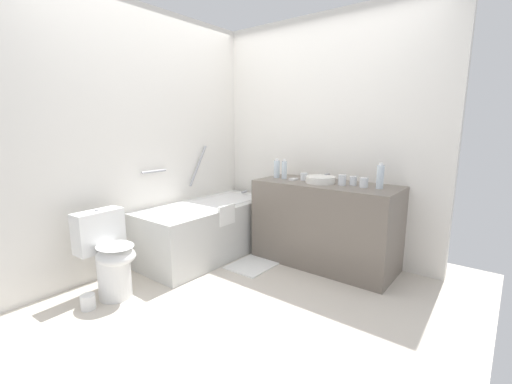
# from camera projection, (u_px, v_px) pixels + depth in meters

# --- Properties ---
(ground_plane) EXTENTS (3.62, 3.62, 0.00)m
(ground_plane) POSITION_uv_depth(u_px,v_px,m) (237.00, 291.00, 2.92)
(ground_plane) COLOR beige
(wall_back_tiled) EXTENTS (3.02, 0.10, 2.56)m
(wall_back_tiled) POSITION_uv_depth(u_px,v_px,m) (145.00, 139.00, 3.42)
(wall_back_tiled) COLOR white
(wall_back_tiled) RESTS_ON ground_plane
(wall_right_mirror) EXTENTS (0.10, 2.76, 2.56)m
(wall_right_mirror) POSITION_uv_depth(u_px,v_px,m) (317.00, 138.00, 3.73)
(wall_right_mirror) COLOR white
(wall_right_mirror) RESTS_ON ground_plane
(bathtub) EXTENTS (1.59, 0.72, 1.18)m
(bathtub) POSITION_uv_depth(u_px,v_px,m) (209.00, 227.00, 3.72)
(bathtub) COLOR silver
(bathtub) RESTS_ON ground_plane
(toilet) EXTENTS (0.40, 0.49, 0.73)m
(toilet) POSITION_uv_depth(u_px,v_px,m) (109.00, 255.00, 2.78)
(toilet) COLOR white
(toilet) RESTS_ON ground_plane
(vanity_counter) EXTENTS (0.61, 1.42, 0.85)m
(vanity_counter) POSITION_uv_depth(u_px,v_px,m) (324.00, 224.00, 3.43)
(vanity_counter) COLOR #6B6056
(vanity_counter) RESTS_ON ground_plane
(sink_basin) EXTENTS (0.30, 0.30, 0.07)m
(sink_basin) POSITION_uv_depth(u_px,v_px,m) (320.00, 180.00, 3.36)
(sink_basin) COLOR white
(sink_basin) RESTS_ON vanity_counter
(sink_faucet) EXTENTS (0.10, 0.15, 0.08)m
(sink_faucet) POSITION_uv_depth(u_px,v_px,m) (328.00, 177.00, 3.49)
(sink_faucet) COLOR #9F9FA4
(sink_faucet) RESTS_ON vanity_counter
(water_bottle_0) EXTENTS (0.06, 0.06, 0.24)m
(water_bottle_0) POSITION_uv_depth(u_px,v_px,m) (380.00, 177.00, 3.04)
(water_bottle_0) COLOR silver
(water_bottle_0) RESTS_ON vanity_counter
(water_bottle_1) EXTENTS (0.06, 0.06, 0.21)m
(water_bottle_1) POSITION_uv_depth(u_px,v_px,m) (284.00, 170.00, 3.61)
(water_bottle_1) COLOR silver
(water_bottle_1) RESTS_ON vanity_counter
(water_bottle_2) EXTENTS (0.07, 0.07, 0.21)m
(water_bottle_2) POSITION_uv_depth(u_px,v_px,m) (277.00, 169.00, 3.69)
(water_bottle_2) COLOR silver
(water_bottle_2) RESTS_ON vanity_counter
(drinking_glass_0) EXTENTS (0.07, 0.07, 0.08)m
(drinking_glass_0) POSITION_uv_depth(u_px,v_px,m) (304.00, 177.00, 3.52)
(drinking_glass_0) COLOR white
(drinking_glass_0) RESTS_ON vanity_counter
(drinking_glass_1) EXTENTS (0.07, 0.07, 0.09)m
(drinking_glass_1) POSITION_uv_depth(u_px,v_px,m) (353.00, 181.00, 3.22)
(drinking_glass_1) COLOR white
(drinking_glass_1) RESTS_ON vanity_counter
(drinking_glass_2) EXTENTS (0.08, 0.08, 0.09)m
(drinking_glass_2) POSITION_uv_depth(u_px,v_px,m) (364.00, 183.00, 3.11)
(drinking_glass_2) COLOR white
(drinking_glass_2) RESTS_ON vanity_counter
(drinking_glass_3) EXTENTS (0.08, 0.08, 0.10)m
(drinking_glass_3) POSITION_uv_depth(u_px,v_px,m) (342.00, 180.00, 3.23)
(drinking_glass_3) COLOR white
(drinking_glass_3) RESTS_ON vanity_counter
(soap_dish) EXTENTS (0.09, 0.06, 0.02)m
(soap_dish) POSITION_uv_depth(u_px,v_px,m) (294.00, 179.00, 3.53)
(soap_dish) COLOR white
(soap_dish) RESTS_ON vanity_counter
(bath_mat) EXTENTS (0.52, 0.39, 0.01)m
(bath_mat) POSITION_uv_depth(u_px,v_px,m) (254.00, 264.00, 3.46)
(bath_mat) COLOR white
(bath_mat) RESTS_ON ground_plane
(toilet_paper_roll) EXTENTS (0.11, 0.11, 0.12)m
(toilet_paper_roll) POSITION_uv_depth(u_px,v_px,m) (88.00, 302.00, 2.62)
(toilet_paper_roll) COLOR white
(toilet_paper_roll) RESTS_ON ground_plane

